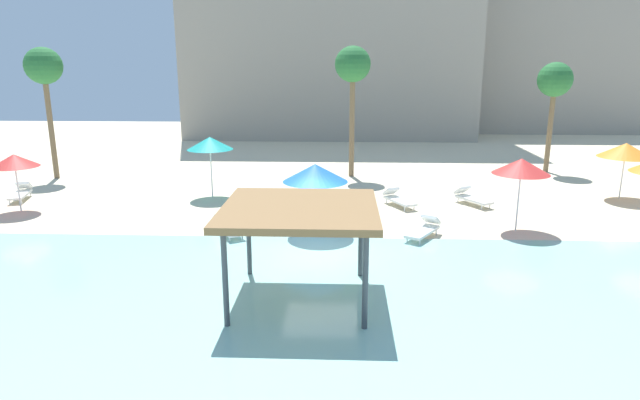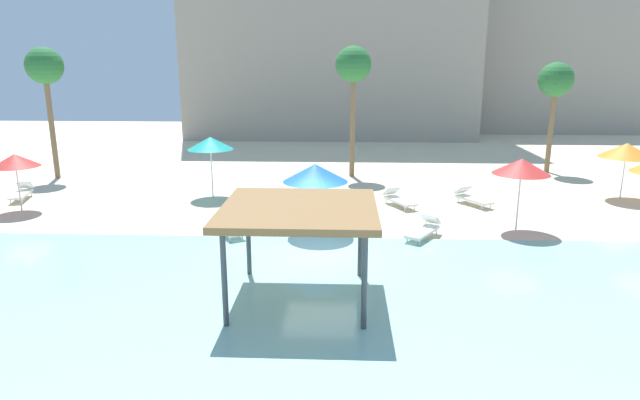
# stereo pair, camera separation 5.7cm
# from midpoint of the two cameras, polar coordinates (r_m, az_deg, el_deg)

# --- Properties ---
(ground_plane) EXTENTS (80.00, 80.00, 0.00)m
(ground_plane) POSITION_cam_midpoint_polar(r_m,az_deg,el_deg) (18.09, 0.04, -5.57)
(ground_plane) COLOR beige
(lagoon_water) EXTENTS (44.00, 13.50, 0.04)m
(lagoon_water) POSITION_cam_midpoint_polar(r_m,az_deg,el_deg) (13.27, -0.90, -13.21)
(lagoon_water) COLOR #99D1C6
(lagoon_water) RESTS_ON ground
(shade_pavilion) EXTENTS (3.97, 3.97, 2.58)m
(shade_pavilion) POSITION_cam_midpoint_polar(r_m,az_deg,el_deg) (13.91, -2.25, -1.31)
(shade_pavilion) COLOR #42474C
(shade_pavilion) RESTS_ON ground
(beach_umbrella_teal_0) EXTENTS (2.10, 2.10, 2.82)m
(beach_umbrella_teal_0) POSITION_cam_midpoint_polar(r_m,az_deg,el_deg) (25.51, -11.56, 5.86)
(beach_umbrella_teal_0) COLOR silver
(beach_umbrella_teal_0) RESTS_ON ground
(beach_umbrella_orange_1) EXTENTS (2.38, 2.38, 2.60)m
(beach_umbrella_orange_1) POSITION_cam_midpoint_polar(r_m,az_deg,el_deg) (28.27, 29.42, 4.58)
(beach_umbrella_orange_1) COLOR silver
(beach_umbrella_orange_1) RESTS_ON ground
(beach_umbrella_red_2) EXTENTS (1.94, 1.94, 2.45)m
(beach_umbrella_red_2) POSITION_cam_midpoint_polar(r_m,az_deg,el_deg) (25.86, -29.53, 3.62)
(beach_umbrella_red_2) COLOR silver
(beach_umbrella_red_2) RESTS_ON ground
(beach_umbrella_red_3) EXTENTS (2.08, 2.08, 2.74)m
(beach_umbrella_red_3) POSITION_cam_midpoint_polar(r_m,az_deg,el_deg) (21.15, 20.33, 3.34)
(beach_umbrella_red_3) COLOR silver
(beach_umbrella_red_3) RESTS_ON ground
(beach_umbrella_blue_4) EXTENTS (2.36, 2.36, 2.61)m
(beach_umbrella_blue_4) POSITION_cam_midpoint_polar(r_m,az_deg,el_deg) (19.52, -0.59, 2.87)
(beach_umbrella_blue_4) COLOR silver
(beach_umbrella_blue_4) RESTS_ON ground
(lounge_chair_0) EXTENTS (1.08, 1.99, 0.74)m
(lounge_chair_0) POSITION_cam_midpoint_polar(r_m,az_deg,el_deg) (28.46, -28.98, 0.69)
(lounge_chair_0) COLOR white
(lounge_chair_0) RESTS_ON ground
(lounge_chair_1) EXTENTS (1.41, 1.96, 0.74)m
(lounge_chair_1) POSITION_cam_midpoint_polar(r_m,az_deg,el_deg) (24.02, 8.12, 0.15)
(lounge_chair_1) COLOR white
(lounge_chair_1) RESTS_ON ground
(lounge_chair_2) EXTENTS (1.52, 1.92, 0.74)m
(lounge_chair_2) POSITION_cam_midpoint_polar(r_m,az_deg,el_deg) (19.85, 10.82, -3.00)
(lounge_chair_2) COLOR white
(lounge_chair_2) RESTS_ON ground
(lounge_chair_3) EXTENTS (1.51, 1.93, 0.74)m
(lounge_chair_3) POSITION_cam_midpoint_polar(r_m,az_deg,el_deg) (24.93, 15.54, 0.28)
(lounge_chair_3) COLOR white
(lounge_chair_3) RESTS_ON ground
(lounge_chair_4) EXTENTS (1.53, 1.92, 0.74)m
(lounge_chair_4) POSITION_cam_midpoint_polar(r_m,az_deg,el_deg) (20.11, -9.88, -2.73)
(lounge_chair_4) COLOR white
(lounge_chair_4) RESTS_ON ground
(palm_tree_0) EXTENTS (1.90, 1.90, 6.99)m
(palm_tree_0) POSITION_cam_midpoint_polar(r_m,az_deg,el_deg) (29.52, 3.40, 13.70)
(palm_tree_0) COLOR brown
(palm_tree_0) RESTS_ON ground
(palm_tree_1) EXTENTS (1.90, 1.90, 6.15)m
(palm_tree_1) POSITION_cam_midpoint_polar(r_m,az_deg,el_deg) (33.36, 23.41, 11.30)
(palm_tree_1) COLOR brown
(palm_tree_1) RESTS_ON ground
(palm_tree_2) EXTENTS (1.90, 1.90, 6.91)m
(palm_tree_2) POSITION_cam_midpoint_polar(r_m,az_deg,el_deg) (32.31, -27.08, 12.12)
(palm_tree_2) COLOR brown
(palm_tree_2) RESTS_ON ground
(hotel_block_0) EXTENTS (23.55, 10.66, 21.00)m
(hotel_block_0) POSITION_cam_midpoint_polar(r_m,az_deg,el_deg) (48.35, 1.06, 19.48)
(hotel_block_0) COLOR #9E9384
(hotel_block_0) RESTS_ON ground
(hotel_block_1) EXTENTS (16.81, 10.93, 14.17)m
(hotel_block_1) POSITION_cam_midpoint_polar(r_m,az_deg,el_deg) (56.40, 21.88, 14.28)
(hotel_block_1) COLOR #9E9384
(hotel_block_1) RESTS_ON ground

